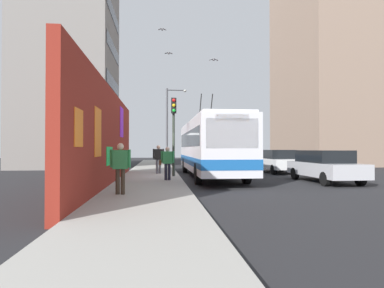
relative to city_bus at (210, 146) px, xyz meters
name	(u,v)px	position (x,y,z in m)	size (l,w,h in m)	color
ground_plane	(179,178)	(-0.25, 1.80, -1.83)	(80.00, 80.00, 0.00)	#232326
sidewalk_slab	(151,177)	(-0.25, 3.40, -1.75)	(48.00, 3.20, 0.15)	#9E9B93
graffiti_wall	(110,138)	(-3.77, 5.15, 0.31)	(14.97, 0.32, 4.28)	maroon
building_far_left	(70,63)	(11.22, 11.00, 7.59)	(8.61, 7.69, 18.83)	gray
building_far_right	(329,64)	(13.59, -15.20, 8.96)	(12.02, 8.78, 21.58)	gray
city_bus	(210,146)	(0.00, 0.00, 0.00)	(11.32, 2.59, 5.07)	silver
parked_car_silver	(324,165)	(-3.30, -5.20, -0.99)	(4.68, 1.88, 1.58)	#B7B7BC
parked_car_white	(278,161)	(2.78, -5.20, -0.99)	(4.23, 1.88, 1.58)	white
pedestrian_at_curb	(167,161)	(-2.89, 2.55, -0.75)	(0.22, 0.73, 1.60)	#1E1E2D
pedestrian_near_wall	(120,164)	(-7.44, 4.23, -0.68)	(0.23, 0.68, 1.70)	#3F3326
pedestrian_midblock	(158,157)	(1.18, 2.98, -0.66)	(0.23, 0.69, 1.72)	#595960
traffic_light	(174,123)	(-0.85, 2.15, 1.22)	(0.49, 0.28, 4.32)	#2D382D
street_lamp	(169,121)	(9.69, 2.05, 2.26)	(0.44, 1.84, 6.88)	#4C4C51
flying_pigeons	(180,47)	(2.63, 1.55, 6.60)	(3.50, 3.68, 2.76)	slate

